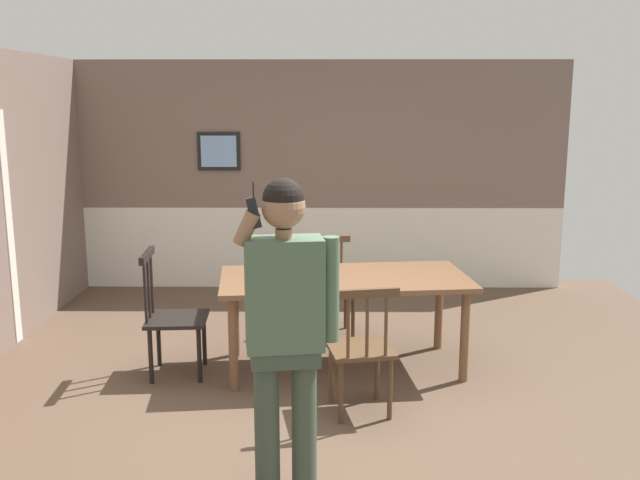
# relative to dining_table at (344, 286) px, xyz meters

# --- Properties ---
(ground_plane) EXTENTS (7.06, 7.06, 0.00)m
(ground_plane) POSITION_rel_dining_table_xyz_m (-0.22, -0.60, -0.70)
(ground_plane) COLOR brown
(room_back_partition) EXTENTS (5.64, 0.17, 2.62)m
(room_back_partition) POSITION_rel_dining_table_xyz_m (-0.23, 2.61, 0.57)
(room_back_partition) COLOR #756056
(room_back_partition) RESTS_ON ground_plane
(dining_table) EXTENTS (2.09, 1.17, 0.78)m
(dining_table) POSITION_rel_dining_table_xyz_m (0.00, 0.00, 0.00)
(dining_table) COLOR brown
(dining_table) RESTS_ON ground_plane
(chair_near_window) EXTENTS (0.51, 0.51, 0.95)m
(chair_near_window) POSITION_rel_dining_table_xyz_m (0.10, -0.86, -0.22)
(chair_near_window) COLOR #513823
(chair_near_window) RESTS_ON ground_plane
(chair_by_doorway) EXTENTS (0.48, 0.48, 0.92)m
(chair_by_doorway) POSITION_rel_dining_table_xyz_m (-0.10, 0.86, -0.25)
(chair_by_doorway) COLOR #513823
(chair_by_doorway) RESTS_ON ground_plane
(chair_at_table_head) EXTENTS (0.50, 0.50, 1.02)m
(chair_at_table_head) POSITION_rel_dining_table_xyz_m (-1.38, -0.15, -0.21)
(chair_at_table_head) COLOR black
(chair_at_table_head) RESTS_ON ground_plane
(person_figure) EXTENTS (0.57, 0.29, 1.79)m
(person_figure) POSITION_rel_dining_table_xyz_m (-0.36, -1.89, 0.35)
(person_figure) COLOR #3A493A
(person_figure) RESTS_ON ground_plane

